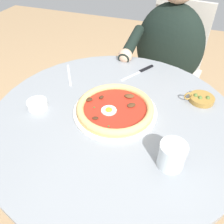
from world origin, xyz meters
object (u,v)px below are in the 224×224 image
steak_knife (142,71)px  cafe_chair_diner (171,62)px  dining_table (114,142)px  fork_utensil (69,75)px  olive_pan (201,99)px  ramekin_capers (37,104)px  pizza_on_plate (115,108)px  diner_person (163,77)px  water_glass (171,156)px

steak_knife → cafe_chair_diner: size_ratio=0.19×
dining_table → steak_knife: (0.33, -0.02, 0.16)m
steak_knife → fork_utensil: steak_knife is taller
dining_table → olive_pan: size_ratio=7.79×
ramekin_capers → dining_table: bearing=-77.8°
steak_knife → ramekin_capers: size_ratio=2.35×
dining_table → cafe_chair_diner: cafe_chair_diner is taller
steak_knife → pizza_on_plate: bearing=175.6°
dining_table → fork_utensil: size_ratio=5.82×
pizza_on_plate → diner_person: diner_person is taller
dining_table → steak_knife: bearing=-3.9°
pizza_on_plate → cafe_chair_diner: bearing=-7.8°
olive_pan → fork_utensil: (-0.01, 0.57, -0.01)m
pizza_on_plate → diner_person: (0.68, -0.09, -0.25)m
olive_pan → pizza_on_plate: bearing=121.0°
pizza_on_plate → fork_utensil: size_ratio=1.97×
pizza_on_plate → olive_pan: 0.34m
pizza_on_plate → cafe_chair_diner: cafe_chair_diner is taller
water_glass → steak_knife: water_glass is taller
olive_pan → cafe_chair_diner: 0.70m
water_glass → diner_person: bearing=9.1°
fork_utensil → dining_table: bearing=-123.0°
dining_table → pizza_on_plate: (0.01, 0.00, 0.17)m
pizza_on_plate → diner_person: size_ratio=0.27×
steak_knife → fork_utensil: bearing=115.6°
pizza_on_plate → water_glass: bearing=-125.6°
fork_utensil → pizza_on_plate: bearing=-121.2°
fork_utensil → steak_knife: bearing=-64.4°
olive_pan → diner_person: diner_person is taller
steak_knife → dining_table: bearing=176.1°
ramekin_capers → steak_knife: bearing=-38.2°
water_glass → olive_pan: bearing=-11.0°
dining_table → olive_pan: (0.19, -0.29, 0.16)m
steak_knife → ramekin_capers: 0.49m
water_glass → diner_person: (0.84, 0.13, -0.27)m
steak_knife → cafe_chair_diner: 0.55m
steak_knife → diner_person: (0.37, -0.07, -0.24)m
water_glass → olive_pan: size_ratio=0.70×
water_glass → cafe_chair_diner: (0.98, 0.11, -0.23)m
cafe_chair_diner → olive_pan: bearing=-164.5°
dining_table → cafe_chair_diner: size_ratio=1.00×
olive_pan → fork_utensil: bearing=90.8°
steak_knife → cafe_chair_diner: (0.51, -0.09, -0.20)m
cafe_chair_diner → steak_knife: bearing=170.1°
steak_knife → water_glass: bearing=-156.9°
steak_knife → cafe_chair_diner: bearing=-9.9°
ramekin_capers → olive_pan: (0.25, -0.57, -0.00)m
water_glass → ramekin_capers: water_glass is taller
ramekin_capers → diner_person: size_ratio=0.07×
dining_table → cafe_chair_diner: bearing=-7.6°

